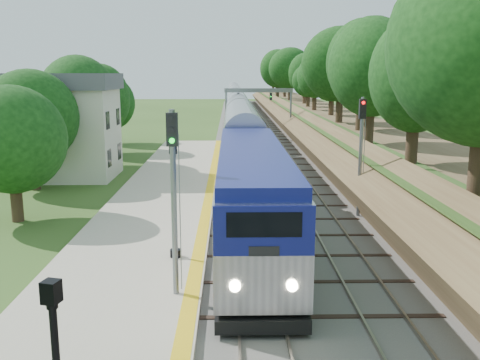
{
  "coord_description": "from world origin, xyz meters",
  "views": [
    {
      "loc": [
        -0.96,
        -11.28,
        7.99
      ],
      "look_at": [
        -0.5,
        14.68,
        2.8
      ],
      "focal_mm": 40.0,
      "sensor_mm": 36.0,
      "label": 1
    }
  ],
  "objects_px": {
    "station_building": "(61,125)",
    "train": "(237,111)",
    "signal_platform": "(173,183)",
    "lamppost_far": "(175,207)",
    "signal_farside": "(361,144)",
    "signal_gantry": "(258,100)"
  },
  "relations": [
    {
      "from": "station_building",
      "to": "train",
      "type": "distance_m",
      "value": 45.3
    },
    {
      "from": "train",
      "to": "signal_platform",
      "type": "distance_m",
      "value": 66.71
    },
    {
      "from": "lamppost_far",
      "to": "signal_farside",
      "type": "bearing_deg",
      "value": 38.14
    },
    {
      "from": "lamppost_far",
      "to": "signal_platform",
      "type": "distance_m",
      "value": 4.25
    },
    {
      "from": "signal_platform",
      "to": "signal_farside",
      "type": "distance_m",
      "value": 14.49
    },
    {
      "from": "lamppost_far",
      "to": "signal_platform",
      "type": "height_order",
      "value": "signal_platform"
    },
    {
      "from": "signal_farside",
      "to": "signal_gantry",
      "type": "bearing_deg",
      "value": 95.71
    },
    {
      "from": "station_building",
      "to": "lamppost_far",
      "type": "height_order",
      "value": "station_building"
    },
    {
      "from": "station_building",
      "to": "signal_gantry",
      "type": "bearing_deg",
      "value": 56.62
    },
    {
      "from": "lamppost_far",
      "to": "signal_farside",
      "type": "height_order",
      "value": "signal_farside"
    },
    {
      "from": "signal_gantry",
      "to": "signal_farside",
      "type": "distance_m",
      "value": 37.47
    },
    {
      "from": "signal_platform",
      "to": "signal_farside",
      "type": "relative_size",
      "value": 0.97
    },
    {
      "from": "signal_gantry",
      "to": "signal_platform",
      "type": "xyz_separation_m",
      "value": [
        -5.37,
        -48.56,
        -0.47
      ]
    },
    {
      "from": "signal_gantry",
      "to": "signal_platform",
      "type": "height_order",
      "value": "signal_platform"
    },
    {
      "from": "train",
      "to": "lamppost_far",
      "type": "xyz_separation_m",
      "value": [
        -3.3,
        -62.79,
        0.28
      ]
    },
    {
      "from": "train",
      "to": "lamppost_far",
      "type": "height_order",
      "value": "lamppost_far"
    },
    {
      "from": "lamppost_far",
      "to": "signal_farside",
      "type": "relative_size",
      "value": 0.73
    },
    {
      "from": "station_building",
      "to": "signal_platform",
      "type": "distance_m",
      "value": 26.05
    },
    {
      "from": "signal_gantry",
      "to": "signal_farside",
      "type": "xyz_separation_m",
      "value": [
        3.73,
        -37.28,
        -0.65
      ]
    },
    {
      "from": "train",
      "to": "signal_farside",
      "type": "xyz_separation_m",
      "value": [
        6.2,
        -55.33,
        1.9
      ]
    },
    {
      "from": "station_building",
      "to": "signal_farside",
      "type": "height_order",
      "value": "station_building"
    },
    {
      "from": "signal_gantry",
      "to": "signal_platform",
      "type": "relative_size",
      "value": 1.3
    }
  ]
}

